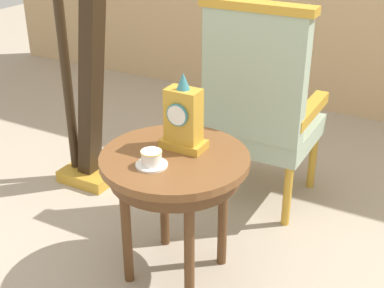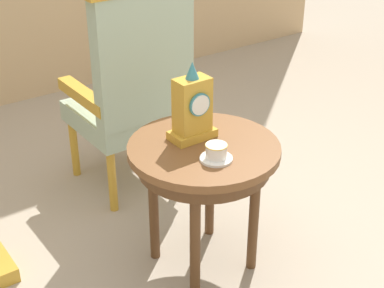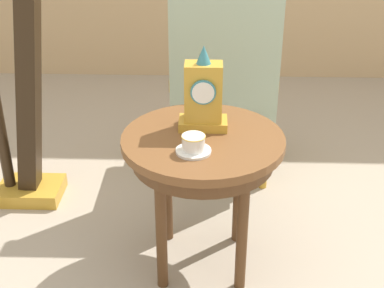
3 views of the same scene
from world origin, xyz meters
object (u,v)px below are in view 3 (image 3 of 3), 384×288
armchair (223,73)px  harp (17,60)px  side_table (203,155)px  mantel_clock (203,96)px  teacup_left (193,145)px

armchair → harp: (-0.94, -0.25, 0.15)m
side_table → mantel_clock: bearing=91.1°
mantel_clock → harp: 0.94m
armchair → side_table: bearing=-97.2°
mantel_clock → side_table: bearing=-88.9°
armchair → mantel_clock: bearing=-98.2°
mantel_clock → teacup_left: bearing=-98.9°
side_table → armchair: bearing=82.8°
mantel_clock → armchair: armchair is taller
teacup_left → mantel_clock: size_ratio=0.39×
side_table → armchair: armchair is taller
mantel_clock → harp: size_ratio=0.18×
mantel_clock → armchair: bearing=81.8°
armchair → teacup_left: bearing=-98.4°
side_table → armchair: (0.09, 0.72, 0.07)m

